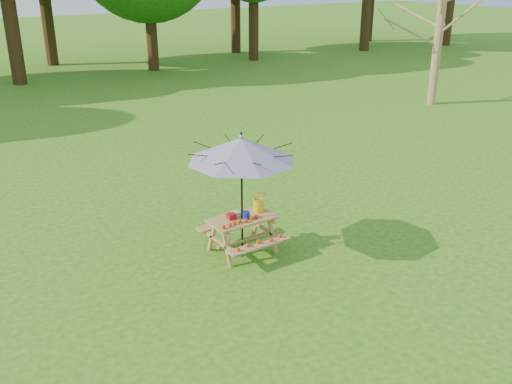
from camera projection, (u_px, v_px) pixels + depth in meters
picnic_table at (242, 235)px, 10.30m from camera, size 1.20×1.32×0.67m
patio_umbrella at (241, 149)px, 9.70m from camera, size 2.30×2.30×2.25m
produce_bins at (239, 215)px, 10.15m from camera, size 0.37×0.35×0.13m
tomatoes_row at (240, 221)px, 9.94m from camera, size 0.77×0.13×0.07m
flower_bucket at (259, 200)px, 10.37m from camera, size 0.29×0.26×0.41m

